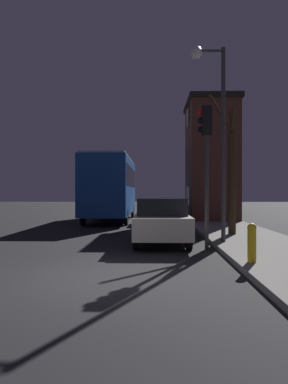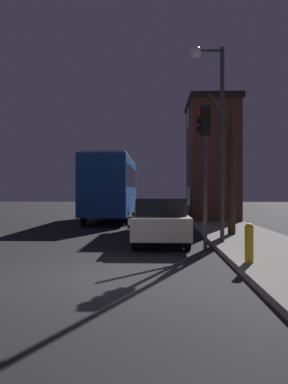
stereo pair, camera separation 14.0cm
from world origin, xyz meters
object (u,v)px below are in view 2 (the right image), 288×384
object	(u,v)px
bare_tree	(231,174)
streetlamp	(212,110)
fire_hydrant	(249,242)
traffic_light	(204,147)
car_near_lane	(161,220)
bus	(112,184)
car_mid_lane	(159,210)

from	to	relation	value
bare_tree	streetlamp	bearing A→B (deg)	-115.13
bare_tree	fire_hydrant	size ratio (longest dim) A/B	6.02
bare_tree	fire_hydrant	bearing A→B (deg)	-97.12
bare_tree	traffic_light	bearing A→B (deg)	-114.64
traffic_light	car_near_lane	distance (m)	3.04
streetlamp	car_near_lane	size ratio (longest dim) A/B	1.36
streetlamp	bare_tree	size ratio (longest dim) A/B	1.18
fire_hydrant	streetlamp	bearing A→B (deg)	94.97
traffic_light	car_near_lane	bearing A→B (deg)	132.92
bare_tree	bus	distance (m)	10.05
streetlamp	bus	distance (m)	11.71
bare_tree	car_near_lane	world-z (taller)	bare_tree
bus	car_near_lane	world-z (taller)	bus
bus	fire_hydrant	world-z (taller)	bus
car_near_lane	fire_hydrant	distance (m)	4.63
bus	car_near_lane	xyz separation A→B (m)	(2.89, -9.98, -1.45)
car_near_lane	car_mid_lane	size ratio (longest dim) A/B	1.03
traffic_light	bus	bearing A→B (deg)	110.27
bus	fire_hydrant	distance (m)	15.07
car_mid_lane	fire_hydrant	world-z (taller)	car_mid_lane
bus	fire_hydrant	bearing A→B (deg)	-70.90
streetlamp	bus	world-z (taller)	streetlamp
car_near_lane	car_mid_lane	bearing A→B (deg)	89.94
traffic_light	car_near_lane	size ratio (longest dim) A/B	0.93
streetlamp	car_mid_lane	size ratio (longest dim) A/B	1.40
bare_tree	fire_hydrant	xyz separation A→B (m)	(-0.73, -5.83, -1.87)
traffic_light	bare_tree	distance (m)	3.46
bus	traffic_light	bearing A→B (deg)	-69.73
car_mid_lane	fire_hydrant	size ratio (longest dim) A/B	5.06
traffic_light	bare_tree	bearing A→B (deg)	65.36
fire_hydrant	traffic_light	bearing A→B (deg)	104.05
bus	car_mid_lane	distance (m)	3.54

